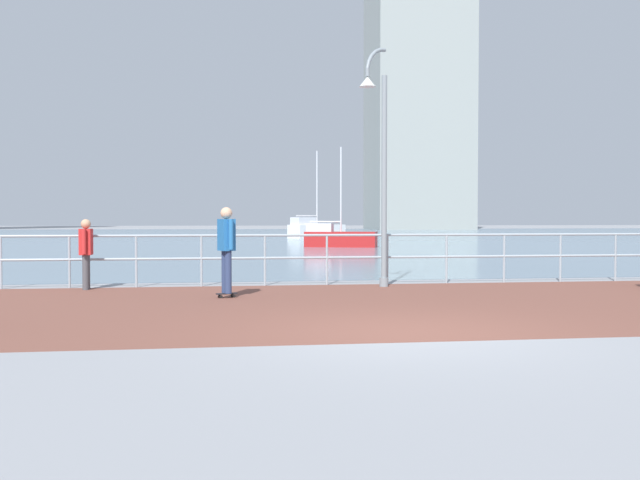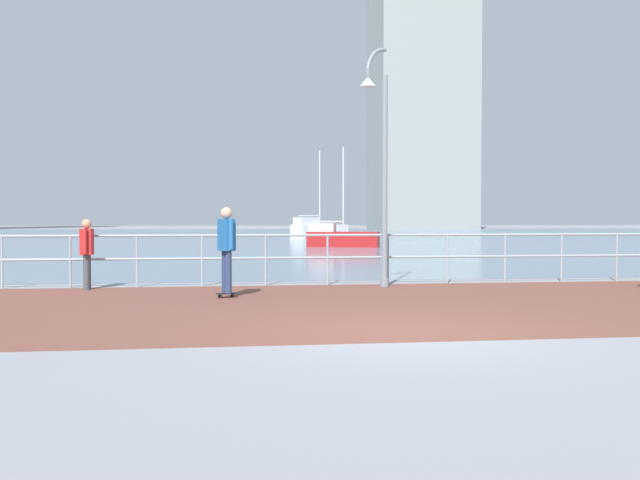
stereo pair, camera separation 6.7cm
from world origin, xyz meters
The scene contains 10 objects.
ground centered at (0.00, 40.00, 0.00)m, with size 220.00×220.00×0.00m, color gray.
brick_paving centered at (0.00, 3.10, 0.00)m, with size 28.00×7.57×0.01m, color brown.
harbor_water centered at (0.00, 51.88, 0.00)m, with size 180.00×88.00×0.00m, color #6B899E.
waterfront_railing centered at (0.00, 6.88, 0.79)m, with size 25.25×0.06×1.15m.
lamppost centered at (1.04, 6.19, 2.89)m, with size 0.72×0.59×5.22m.
skateboarder centered at (-2.27, 4.55, 1.03)m, with size 0.41×0.55×1.71m.
bystander centered at (-5.19, 6.53, 0.86)m, with size 0.24×0.55×1.49m.
sailboat_gray centered at (5.08, 46.37, 0.65)m, with size 4.84×4.01×6.82m.
sailboat_navy centered at (3.86, 28.29, 0.51)m, with size 3.94×2.33×5.29m.
tower_brick centered at (25.68, 89.60, 19.18)m, with size 13.60×11.07×40.02m.
Camera 1 is at (-2.42, -9.03, 1.49)m, focal length 40.08 mm.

